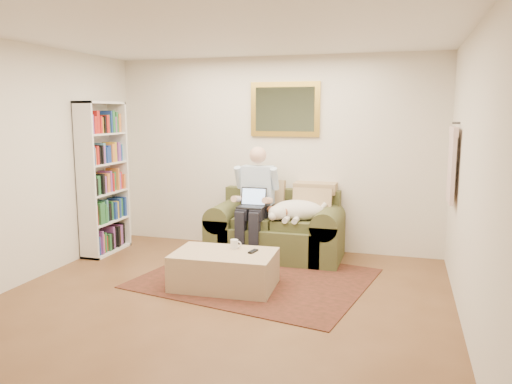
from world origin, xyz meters
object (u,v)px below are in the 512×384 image
at_px(laptop, 252,202).
at_px(ottoman, 224,270).
at_px(seated_man, 254,204).
at_px(bookshelf, 103,178).
at_px(sleeping_dog, 298,210).
at_px(sofa, 276,234).
at_px(coffee_mug, 234,244).

bearing_deg(laptop, ottoman, -89.20).
relative_size(seated_man, ottoman, 1.33).
distance_m(ottoman, bookshelf, 2.33).
bearing_deg(sleeping_dog, ottoman, -114.21).
bearing_deg(sleeping_dog, laptop, -166.36).
xyz_separation_m(seated_man, ottoman, (0.01, -1.14, -0.52)).
bearing_deg(seated_man, ottoman, -89.25).
distance_m(sofa, seated_man, 0.52).
xyz_separation_m(seated_man, bookshelf, (-1.99, -0.28, 0.29)).
relative_size(laptop, sleeping_dog, 0.47).
relative_size(seated_man, sleeping_dog, 2.04).
relative_size(ottoman, bookshelf, 0.53).
bearing_deg(sofa, ottoman, -100.48).
bearing_deg(ottoman, bookshelf, 156.90).
relative_size(seated_man, bookshelf, 0.71).
bearing_deg(sofa, sleeping_dog, -15.74).
xyz_separation_m(sleeping_dog, ottoman, (-0.54, -1.21, -0.45)).
distance_m(laptop, sleeping_dog, 0.58).
xyz_separation_m(laptop, sleeping_dog, (0.56, 0.14, -0.10)).
xyz_separation_m(coffee_mug, bookshelf, (-2.06, 0.69, 0.56)).
bearing_deg(seated_man, laptop, -90.00).
xyz_separation_m(sofa, laptop, (-0.25, -0.22, 0.45)).
relative_size(sofa, ottoman, 1.59).
bearing_deg(seated_man, coffee_mug, -85.89).
bearing_deg(laptop, bookshelf, -173.81).
bearing_deg(ottoman, laptop, 90.80).
distance_m(seated_man, bookshelf, 2.03).
bearing_deg(sofa, bookshelf, -168.99).
bearing_deg(ottoman, sleeping_dog, 65.79).
relative_size(coffee_mug, bookshelf, 0.05).
xyz_separation_m(seated_man, laptop, (0.00, -0.07, 0.03)).
relative_size(seated_man, coffee_mug, 14.26).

